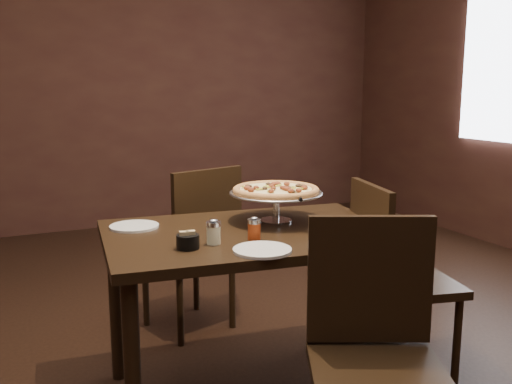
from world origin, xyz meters
name	(u,v)px	position (x,y,z in m)	size (l,w,h in m)	color
room	(260,76)	(0.06, 0.03, 1.40)	(6.04, 7.04, 2.84)	black
dining_table	(250,253)	(0.05, 0.09, 0.66)	(1.30, 0.94, 0.76)	black
pizza_stand	(276,191)	(0.22, 0.20, 0.90)	(0.42, 0.42, 0.17)	silver
parmesan_shaker	(214,232)	(-0.17, -0.04, 0.81)	(0.06, 0.06, 0.10)	#FCF8C4
pepper_flake_shaker	(254,229)	(0.00, -0.05, 0.80)	(0.05, 0.05, 0.10)	maroon
packet_caddy	(188,241)	(-0.28, -0.06, 0.79)	(0.09, 0.09, 0.07)	black
napkin_stack	(353,239)	(0.35, -0.22, 0.77)	(0.14, 0.14, 0.02)	silver
plate_left	(134,226)	(-0.39, 0.35, 0.76)	(0.21, 0.21, 0.01)	silver
plate_near	(262,250)	(-0.04, -0.21, 0.76)	(0.22, 0.22, 0.01)	silver
serving_spatula	(300,198)	(0.24, 0.01, 0.90)	(0.13, 0.13, 0.02)	silver
chair_far	(195,243)	(0.05, 0.84, 0.51)	(0.54, 0.54, 0.94)	black
chair_near	(375,348)	(0.19, -0.61, 0.51)	(0.58, 0.58, 0.93)	black
chair_side	(393,272)	(0.74, 0.01, 0.51)	(0.52, 0.52, 0.92)	black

